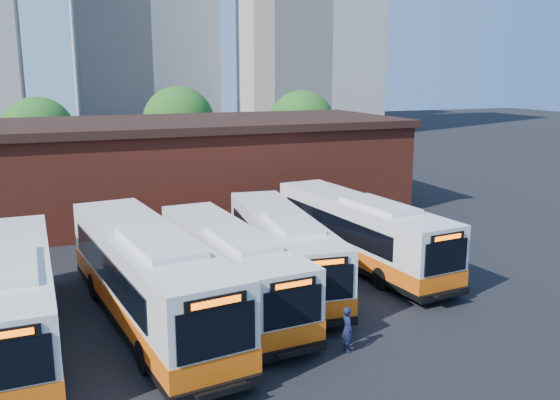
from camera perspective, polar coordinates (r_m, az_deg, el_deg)
name	(u,v)px	position (r m, az deg, el deg)	size (l,w,h in m)	color
ground	(311,316)	(24.20, 3.02, -11.08)	(220.00, 220.00, 0.00)	black
bus_farwest	(14,301)	(23.38, -24.22, -8.88)	(2.97, 12.84, 3.48)	silver
bus_west	(148,280)	(23.48, -12.58, -7.57)	(4.68, 14.22, 3.82)	silver
bus_midwest	(229,269)	(24.94, -4.90, -6.67)	(3.43, 12.35, 3.32)	silver
bus_mideast	(283,251)	(27.35, 0.25, -4.89)	(3.79, 12.46, 3.35)	silver
bus_east	(360,234)	(30.14, 7.68, -3.24)	(3.94, 13.01, 3.50)	silver
transit_worker	(347,329)	(21.20, 6.51, -12.23)	(0.60, 0.39, 1.63)	#121633
depot_building	(193,165)	(41.74, -8.35, 3.38)	(28.60, 12.60, 6.40)	maroon
tree_west	(38,134)	(52.44, -22.24, 5.92)	(6.00, 6.00, 7.65)	#382314
tree_mid	(179,122)	(55.55, -9.72, 7.40)	(6.56, 6.56, 8.36)	#382314
tree_east	(302,124)	(56.04, 2.10, 7.35)	(6.24, 6.24, 7.96)	#382314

